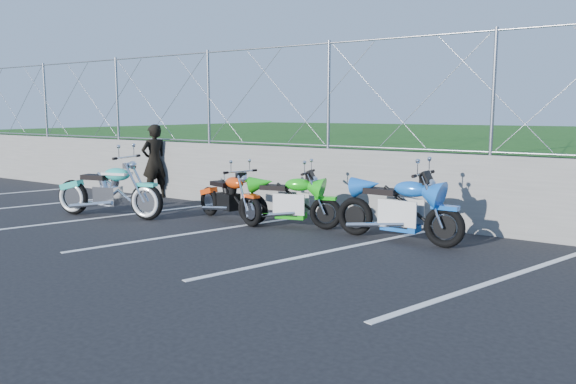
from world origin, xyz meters
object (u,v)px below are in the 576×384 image
Objects in this scene: sportbike_blue at (400,212)px; sportbike_green at (290,203)px; person_standing at (154,161)px; cruiser_turquoise at (110,193)px; naked_orange at (230,199)px.

sportbike_green is at bearing -177.83° from sportbike_blue.
sportbike_green is 1.09× the size of person_standing.
person_standing is at bearing 172.51° from sportbike_blue.
cruiser_turquoise is 1.24× the size of naked_orange.
sportbike_green is at bearing 23.95° from naked_orange.
person_standing is (-6.45, 0.98, 0.38)m from sportbike_blue.
person_standing reaches higher than cruiser_turquoise.
naked_orange is 1.22m from sportbike_green.
sportbike_blue reaches higher than naked_orange.
cruiser_turquoise reaches higher than sportbike_green.
cruiser_turquoise is 1.10× the size of sportbike_blue.
naked_orange is 0.89× the size of sportbike_blue.
person_standing is (-3.23, 1.18, 0.44)m from naked_orange.
sportbike_green is at bearing 92.30° from person_standing.
cruiser_turquoise is 3.52m from sportbike_green.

